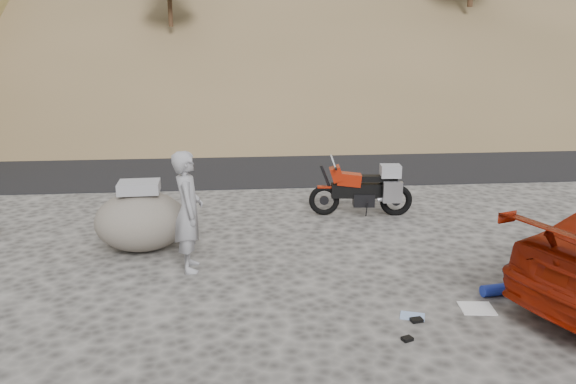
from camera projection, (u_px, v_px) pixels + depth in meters
name	position (u px, v px, depth m)	size (l,w,h in m)	color
ground	(344.00, 273.00, 9.07)	(140.00, 140.00, 0.00)	#3D3B38
road	(290.00, 161.00, 17.73)	(120.00, 7.00, 0.05)	black
motorcycle	(366.00, 190.00, 11.96)	(2.22, 0.76, 1.32)	black
man	(191.00, 269.00, 9.22)	(0.72, 0.47, 1.97)	#949399
boulder	(141.00, 220.00, 9.96)	(1.83, 1.62, 1.24)	#5B564E
gear_white_cloth	(477.00, 308.00, 7.83)	(0.46, 0.41, 0.02)	white
gear_blue_mat	(496.00, 290.00, 8.22)	(0.17, 0.17, 0.44)	#1A2EA0
gear_glove_a	(417.00, 320.00, 7.47)	(0.16, 0.11, 0.04)	black
gear_glove_b	(407.00, 339.00, 6.99)	(0.13, 0.10, 0.04)	black
gear_blue_cloth	(412.00, 316.00, 7.60)	(0.32, 0.24, 0.01)	#8DAADA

